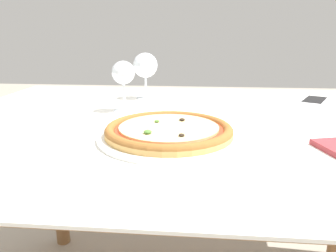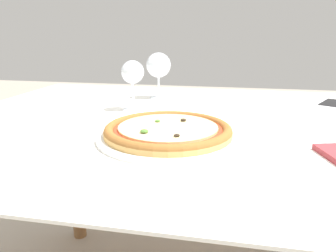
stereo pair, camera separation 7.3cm
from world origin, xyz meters
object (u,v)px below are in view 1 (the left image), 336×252
pizza_plate (168,132)px  cell_phone (314,101)px  wine_glass_far_left (145,66)px  wine_glass_far_right (123,75)px  dining_table (196,146)px

pizza_plate → cell_phone: pizza_plate is taller
pizza_plate → wine_glass_far_left: size_ratio=1.97×
wine_glass_far_right → cell_phone: bearing=17.0°
wine_glass_far_right → cell_phone: size_ratio=0.95×
wine_glass_far_left → wine_glass_far_right: bearing=-99.5°
dining_table → wine_glass_far_right: bearing=159.1°
wine_glass_far_right → pizza_plate: bearing=-57.8°
wine_glass_far_left → wine_glass_far_right: size_ratio=1.07×
dining_table → wine_glass_far_left: bearing=123.1°
pizza_plate → wine_glass_far_left: (-0.12, 0.45, 0.10)m
pizza_plate → dining_table: bearing=69.3°
wine_glass_far_left → wine_glass_far_right: wine_glass_far_left is taller
wine_glass_far_right → cell_phone: 0.66m
pizza_plate → wine_glass_far_right: wine_glass_far_right is taller
dining_table → cell_phone: size_ratio=9.03×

